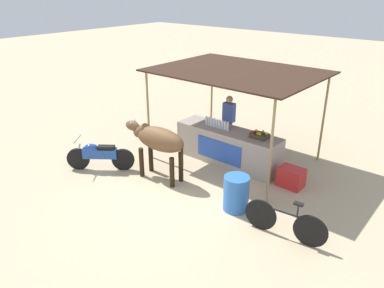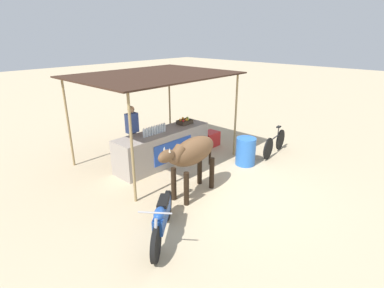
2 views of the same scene
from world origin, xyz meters
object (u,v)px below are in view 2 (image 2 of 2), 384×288
at_px(stall_counter, 164,147).
at_px(bicycle_leaning, 275,143).
at_px(vendor_behind_counter, 133,133).
at_px(cow, 192,154).
at_px(water_barrel, 246,151).
at_px(motorcycle_parked, 162,218).
at_px(fruit_crate, 185,122).
at_px(cooler_box, 210,139).

xyz_separation_m(stall_counter, bicycle_leaning, (2.78, -2.03, -0.13)).
xyz_separation_m(vendor_behind_counter, cow, (-0.30, -2.61, 0.18)).
xyz_separation_m(vendor_behind_counter, water_barrel, (2.01, -2.56, -0.45)).
bearing_deg(water_barrel, motorcycle_parked, -169.21).
bearing_deg(fruit_crate, water_barrel, -73.05).
height_order(fruit_crate, cow, cow).
bearing_deg(cow, cooler_box, 32.38).
bearing_deg(motorcycle_parked, water_barrel, 10.79).
bearing_deg(stall_counter, motorcycle_parked, -132.61).
height_order(stall_counter, vendor_behind_counter, vendor_behind_counter).
distance_m(vendor_behind_counter, water_barrel, 3.29).
xyz_separation_m(stall_counter, cooler_box, (1.97, -0.10, -0.24)).
bearing_deg(cooler_box, cow, -147.62).
bearing_deg(cow, motorcycle_parked, -155.89).
height_order(water_barrel, bicycle_leaning, bicycle_leaning).
height_order(vendor_behind_counter, bicycle_leaning, vendor_behind_counter).
xyz_separation_m(cooler_box, water_barrel, (-0.47, -1.71, 0.16)).
xyz_separation_m(vendor_behind_counter, motorcycle_parked, (-1.83, -3.29, -0.42)).
bearing_deg(water_barrel, cooler_box, 74.69).
distance_m(stall_counter, vendor_behind_counter, 0.98).
bearing_deg(stall_counter, cooler_box, -2.83).
xyz_separation_m(water_barrel, bicycle_leaning, (1.29, -0.22, -0.05)).
distance_m(stall_counter, cooler_box, 1.98).
height_order(water_barrel, motorcycle_parked, motorcycle_parked).
relative_size(vendor_behind_counter, motorcycle_parked, 1.13).
bearing_deg(fruit_crate, bicycle_leaning, -48.35).
bearing_deg(vendor_behind_counter, water_barrel, -51.97).
relative_size(stall_counter, vendor_behind_counter, 1.82).
height_order(stall_counter, bicycle_leaning, stall_counter).
height_order(cooler_box, cow, cow).
bearing_deg(water_barrel, stall_counter, 129.60).
bearing_deg(cooler_box, water_barrel, -105.31).
distance_m(vendor_behind_counter, cow, 2.63).
distance_m(fruit_crate, bicycle_leaning, 2.87).
relative_size(water_barrel, cow, 0.43).
bearing_deg(cooler_box, bicycle_leaning, -67.12).
distance_m(vendor_behind_counter, cooler_box, 2.69).
xyz_separation_m(fruit_crate, motorcycle_parked, (-3.27, -2.59, -0.61)).
distance_m(fruit_crate, motorcycle_parked, 4.22).
xyz_separation_m(cooler_box, cow, (-2.78, -1.76, 0.79)).
distance_m(fruit_crate, water_barrel, 2.05).
distance_m(fruit_crate, vendor_behind_counter, 1.61).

